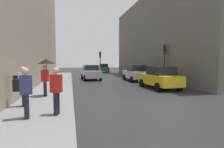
% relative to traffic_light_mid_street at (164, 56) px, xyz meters
% --- Properties ---
extents(ground_plane, '(120.00, 120.00, 0.00)m').
position_rel_traffic_light_mid_street_xyz_m(ground_plane, '(-4.32, -8.03, -2.68)').
color(ground_plane, '#28282B').
extents(sidewalk_kerb, '(2.82, 40.00, 0.16)m').
position_rel_traffic_light_mid_street_xyz_m(sidewalk_kerb, '(-10.36, -2.03, -2.60)').
color(sidewalk_kerb, gray).
rests_on(sidewalk_kerb, ground).
extents(building_facade_right, '(12.00, 24.15, 10.75)m').
position_rel_traffic_light_mid_street_xyz_m(building_facade_right, '(6.31, 5.80, 2.69)').
color(building_facade_right, slate).
rests_on(building_facade_right, ground).
extents(traffic_light_mid_street, '(0.36, 0.45, 3.89)m').
position_rel_traffic_light_mid_street_xyz_m(traffic_light_mid_street, '(0.00, 0.00, 0.00)').
color(traffic_light_mid_street, '#2D2D2D').
rests_on(traffic_light_mid_street, ground).
extents(traffic_light_far_median, '(0.25, 0.43, 3.73)m').
position_rel_traffic_light_mid_street_xyz_m(traffic_light_far_median, '(-4.74, 10.24, -0.11)').
color(traffic_light_far_median, '#2D2D2D').
rests_on(traffic_light_far_median, ground).
extents(car_white_compact, '(2.04, 4.21, 1.76)m').
position_rel_traffic_light_mid_street_xyz_m(car_white_compact, '(-1.93, 2.81, -1.81)').
color(car_white_compact, silver).
rests_on(car_white_compact, ground).
extents(car_yellow_taxi, '(2.12, 4.25, 1.76)m').
position_rel_traffic_light_mid_street_xyz_m(car_yellow_taxi, '(-2.13, -3.02, -1.81)').
color(car_yellow_taxi, yellow).
rests_on(car_yellow_taxi, ground).
extents(car_green_estate, '(2.17, 4.28, 1.76)m').
position_rel_traffic_light_mid_street_xyz_m(car_green_estate, '(-2.55, 19.53, -1.81)').
color(car_green_estate, '#2D6038').
rests_on(car_green_estate, ground).
extents(car_silver_hatchback, '(2.19, 4.29, 1.76)m').
position_rel_traffic_light_mid_street_xyz_m(car_silver_hatchback, '(-6.69, 5.39, -1.81)').
color(car_silver_hatchback, '#BCBCC1').
rests_on(car_silver_hatchback, ground).
extents(pedestrian_with_umbrella, '(1.00, 1.00, 2.14)m').
position_rel_traffic_light_mid_street_xyz_m(pedestrian_with_umbrella, '(-10.45, -5.09, -0.84)').
color(pedestrian_with_umbrella, black).
rests_on(pedestrian_with_umbrella, sidewalk_kerb).
extents(pedestrian_with_grey_backpack, '(0.64, 0.39, 1.77)m').
position_rel_traffic_light_mid_street_xyz_m(pedestrian_with_grey_backpack, '(-10.63, -9.25, -1.52)').
color(pedestrian_with_grey_backpack, black).
rests_on(pedestrian_with_grey_backpack, sidewalk_kerb).
extents(pedestrian_with_black_backpack, '(0.64, 0.40, 1.77)m').
position_rel_traffic_light_mid_street_xyz_m(pedestrian_with_black_backpack, '(-11.15, -7.39, -1.52)').
color(pedestrian_with_black_backpack, black).
rests_on(pedestrian_with_black_backpack, sidewalk_kerb).
extents(pedestrian_in_red_jacket, '(0.45, 0.35, 1.77)m').
position_rel_traffic_light_mid_street_xyz_m(pedestrian_in_red_jacket, '(-9.60, -9.03, -1.55)').
color(pedestrian_in_red_jacket, black).
rests_on(pedestrian_in_red_jacket, sidewalk_kerb).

